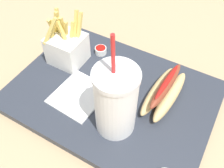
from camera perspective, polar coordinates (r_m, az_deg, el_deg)
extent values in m
cube|color=tan|center=(0.62, 0.00, -3.62)|extent=(2.40, 2.40, 0.02)
cube|color=#2D333D|center=(0.60, 0.00, -2.48)|extent=(0.47, 0.34, 0.02)
cylinder|color=white|center=(0.48, 0.84, -4.46)|extent=(0.08, 0.08, 0.15)
cylinder|color=white|center=(0.42, 0.96, 1.90)|extent=(0.09, 0.09, 0.01)
cylinder|color=red|center=(0.39, 0.27, 6.45)|extent=(0.01, 0.01, 0.09)
cube|color=white|center=(0.65, -10.18, 7.88)|extent=(0.09, 0.08, 0.08)
cube|color=#E5C660|center=(0.64, -12.13, 13.24)|extent=(0.01, 0.02, 0.08)
cube|color=#E5C660|center=(0.63, -13.53, 12.42)|extent=(0.03, 0.04, 0.07)
cube|color=#E5C660|center=(0.62, -8.34, 12.27)|extent=(0.01, 0.04, 0.09)
cube|color=#E5C660|center=(0.62, -11.13, 11.15)|extent=(0.03, 0.01, 0.06)
cube|color=#E5C660|center=(0.63, -10.46, 11.78)|extent=(0.02, 0.01, 0.07)
cube|color=#E5C660|center=(0.63, -11.11, 12.47)|extent=(0.02, 0.02, 0.07)
cube|color=#E5C660|center=(0.64, -12.67, 12.92)|extent=(0.02, 0.01, 0.08)
cube|color=#E5C660|center=(0.63, -13.46, 11.70)|extent=(0.01, 0.02, 0.06)
cube|color=#E5C660|center=(0.61, -13.99, 11.57)|extent=(0.04, 0.03, 0.07)
cube|color=#E5C660|center=(0.62, -9.12, 11.40)|extent=(0.01, 0.02, 0.06)
cube|color=#E5C660|center=(0.62, -7.42, 12.79)|extent=(0.01, 0.03, 0.07)
ellipsoid|color=#DBB775|center=(0.58, 10.47, -1.46)|extent=(0.04, 0.16, 0.04)
ellipsoid|color=#DBB775|center=(0.58, 13.11, -2.68)|extent=(0.04, 0.16, 0.04)
ellipsoid|color=brown|center=(0.56, 12.24, -0.25)|extent=(0.03, 0.15, 0.02)
ellipsoid|color=red|center=(0.55, 12.46, 0.62)|extent=(0.02, 0.11, 0.01)
cylinder|color=white|center=(0.68, -2.59, 7.67)|extent=(0.03, 0.03, 0.02)
cylinder|color=#B2140F|center=(0.68, -2.61, 8.09)|extent=(0.03, 0.03, 0.01)
cube|color=white|center=(0.59, -7.54, -2.53)|extent=(0.12, 0.13, 0.00)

